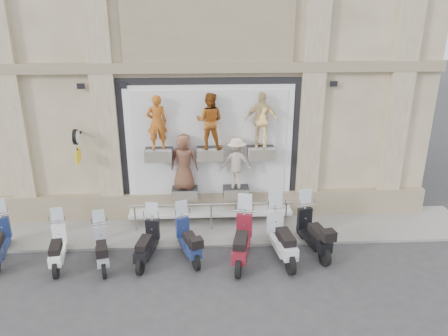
{
  "coord_description": "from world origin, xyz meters",
  "views": [
    {
      "loc": [
        -0.25,
        -9.94,
        6.54
      ],
      "look_at": [
        0.39,
        1.9,
        2.11
      ],
      "focal_mm": 35.0,
      "sensor_mm": 36.0,
      "label": 1
    }
  ],
  "objects_px": {
    "scooter_b": "(57,241)",
    "scooter_f": "(242,233)",
    "clock_sign_bracket": "(77,142)",
    "scooter_e": "(188,234)",
    "scooter_d": "(147,237)",
    "scooter_h": "(314,225)",
    "guard_rail": "(211,217)",
    "scooter_c": "(101,242)",
    "scooter_g": "(282,230)"
  },
  "relations": [
    {
      "from": "guard_rail",
      "to": "scooter_c",
      "type": "distance_m",
      "value": 3.41
    },
    {
      "from": "scooter_e",
      "to": "scooter_h",
      "type": "bearing_deg",
      "value": -16.4
    },
    {
      "from": "scooter_f",
      "to": "scooter_h",
      "type": "bearing_deg",
      "value": 22.59
    },
    {
      "from": "clock_sign_bracket",
      "to": "scooter_d",
      "type": "bearing_deg",
      "value": -43.56
    },
    {
      "from": "scooter_d",
      "to": "scooter_e",
      "type": "distance_m",
      "value": 1.11
    },
    {
      "from": "clock_sign_bracket",
      "to": "scooter_g",
      "type": "distance_m",
      "value": 6.44
    },
    {
      "from": "guard_rail",
      "to": "clock_sign_bracket",
      "type": "xyz_separation_m",
      "value": [
        -3.9,
        0.47,
        2.34
      ]
    },
    {
      "from": "clock_sign_bracket",
      "to": "scooter_g",
      "type": "xyz_separation_m",
      "value": [
        5.77,
        -2.09,
        -1.94
      ]
    },
    {
      "from": "scooter_e",
      "to": "scooter_c",
      "type": "bearing_deg",
      "value": 168.17
    },
    {
      "from": "scooter_d",
      "to": "scooter_f",
      "type": "relative_size",
      "value": 0.86
    },
    {
      "from": "clock_sign_bracket",
      "to": "scooter_f",
      "type": "height_order",
      "value": "clock_sign_bracket"
    },
    {
      "from": "scooter_d",
      "to": "scooter_f",
      "type": "height_order",
      "value": "scooter_f"
    },
    {
      "from": "scooter_g",
      "to": "clock_sign_bracket",
      "type": "bearing_deg",
      "value": 152.38
    },
    {
      "from": "guard_rail",
      "to": "scooter_e",
      "type": "height_order",
      "value": "scooter_e"
    },
    {
      "from": "scooter_c",
      "to": "scooter_f",
      "type": "xyz_separation_m",
      "value": [
        3.72,
        -0.02,
        0.16
      ]
    },
    {
      "from": "scooter_d",
      "to": "scooter_e",
      "type": "bearing_deg",
      "value": 16.33
    },
    {
      "from": "scooter_b",
      "to": "scooter_f",
      "type": "distance_m",
      "value": 4.9
    },
    {
      "from": "scooter_g",
      "to": "scooter_h",
      "type": "relative_size",
      "value": 1.06
    },
    {
      "from": "scooter_e",
      "to": "clock_sign_bracket",
      "type": "bearing_deg",
      "value": 130.88
    },
    {
      "from": "clock_sign_bracket",
      "to": "scooter_b",
      "type": "distance_m",
      "value": 2.97
    },
    {
      "from": "scooter_b",
      "to": "guard_rail",
      "type": "bearing_deg",
      "value": 12.01
    },
    {
      "from": "scooter_g",
      "to": "scooter_f",
      "type": "bearing_deg",
      "value": 177.89
    },
    {
      "from": "scooter_d",
      "to": "scooter_h",
      "type": "distance_m",
      "value": 4.6
    },
    {
      "from": "scooter_h",
      "to": "scooter_e",
      "type": "bearing_deg",
      "value": 170.27
    },
    {
      "from": "scooter_b",
      "to": "scooter_g",
      "type": "height_order",
      "value": "scooter_g"
    },
    {
      "from": "guard_rail",
      "to": "scooter_f",
      "type": "relative_size",
      "value": 2.42
    },
    {
      "from": "scooter_h",
      "to": "scooter_d",
      "type": "bearing_deg",
      "value": 171.14
    },
    {
      "from": "scooter_b",
      "to": "scooter_f",
      "type": "relative_size",
      "value": 0.84
    },
    {
      "from": "scooter_b",
      "to": "scooter_c",
      "type": "xyz_separation_m",
      "value": [
        1.18,
        -0.09,
        -0.02
      ]
    },
    {
      "from": "scooter_c",
      "to": "scooter_f",
      "type": "height_order",
      "value": "scooter_f"
    },
    {
      "from": "scooter_f",
      "to": "scooter_d",
      "type": "bearing_deg",
      "value": -172.46
    },
    {
      "from": "scooter_d",
      "to": "scooter_g",
      "type": "xyz_separation_m",
      "value": [
        3.64,
        -0.06,
        0.13
      ]
    },
    {
      "from": "scooter_c",
      "to": "scooter_d",
      "type": "xyz_separation_m",
      "value": [
        1.18,
        0.16,
        0.04
      ]
    },
    {
      "from": "scooter_h",
      "to": "clock_sign_bracket",
      "type": "bearing_deg",
      "value": 153.27
    },
    {
      "from": "scooter_c",
      "to": "scooter_f",
      "type": "bearing_deg",
      "value": -14.24
    },
    {
      "from": "guard_rail",
      "to": "scooter_c",
      "type": "height_order",
      "value": "scooter_c"
    },
    {
      "from": "guard_rail",
      "to": "scooter_g",
      "type": "xyz_separation_m",
      "value": [
        1.87,
        -1.62,
        0.4
      ]
    },
    {
      "from": "scooter_b",
      "to": "scooter_h",
      "type": "xyz_separation_m",
      "value": [
        6.94,
        0.3,
        0.11
      ]
    },
    {
      "from": "guard_rail",
      "to": "scooter_e",
      "type": "distance_m",
      "value": 1.62
    },
    {
      "from": "guard_rail",
      "to": "scooter_e",
      "type": "xyz_separation_m",
      "value": [
        -0.66,
        -1.45,
        0.26
      ]
    },
    {
      "from": "clock_sign_bracket",
      "to": "scooter_e",
      "type": "distance_m",
      "value": 4.3
    },
    {
      "from": "scooter_e",
      "to": "scooter_f",
      "type": "height_order",
      "value": "scooter_f"
    },
    {
      "from": "scooter_f",
      "to": "scooter_h",
      "type": "distance_m",
      "value": 2.08
    },
    {
      "from": "clock_sign_bracket",
      "to": "scooter_b",
      "type": "height_order",
      "value": "clock_sign_bracket"
    },
    {
      "from": "scooter_f",
      "to": "scooter_e",
      "type": "bearing_deg",
      "value": -179.64
    },
    {
      "from": "scooter_b",
      "to": "scooter_e",
      "type": "xyz_separation_m",
      "value": [
        3.46,
        0.18,
        0.02
      ]
    },
    {
      "from": "scooter_d",
      "to": "scooter_h",
      "type": "relative_size",
      "value": 0.9
    },
    {
      "from": "guard_rail",
      "to": "scooter_f",
      "type": "xyz_separation_m",
      "value": [
        0.78,
        -1.73,
        0.38
      ]
    },
    {
      "from": "clock_sign_bracket",
      "to": "scooter_h",
      "type": "height_order",
      "value": "clock_sign_bracket"
    },
    {
      "from": "scooter_f",
      "to": "scooter_g",
      "type": "distance_m",
      "value": 1.1
    }
  ]
}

